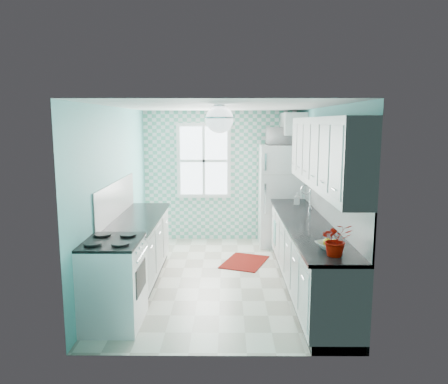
{
  "coord_description": "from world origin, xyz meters",
  "views": [
    {
      "loc": [
        0.09,
        -6.2,
        2.29
      ],
      "look_at": [
        0.05,
        0.25,
        1.25
      ],
      "focal_mm": 35.0,
      "sensor_mm": 36.0,
      "label": 1
    }
  ],
  "objects_px": {
    "fridge": "(281,195)",
    "fruit_bowl": "(330,245)",
    "ceiling_light": "(219,119)",
    "sink": "(299,211)",
    "potted_plant": "(336,239)",
    "microwave": "(282,136)",
    "stove": "(113,281)"
  },
  "relations": [
    {
      "from": "stove",
      "to": "potted_plant",
      "type": "height_order",
      "value": "potted_plant"
    },
    {
      "from": "potted_plant",
      "to": "fridge",
      "type": "bearing_deg",
      "value": 91.38
    },
    {
      "from": "sink",
      "to": "microwave",
      "type": "relative_size",
      "value": 0.92
    },
    {
      "from": "ceiling_light",
      "to": "microwave",
      "type": "height_order",
      "value": "ceiling_light"
    },
    {
      "from": "ceiling_light",
      "to": "fruit_bowl",
      "type": "distance_m",
      "value": 2.0
    },
    {
      "from": "ceiling_light",
      "to": "potted_plant",
      "type": "height_order",
      "value": "ceiling_light"
    },
    {
      "from": "stove",
      "to": "potted_plant",
      "type": "bearing_deg",
      "value": -12.21
    },
    {
      "from": "ceiling_light",
      "to": "fridge",
      "type": "bearing_deg",
      "value": 67.1
    },
    {
      "from": "ceiling_light",
      "to": "sink",
      "type": "relative_size",
      "value": 0.66
    },
    {
      "from": "sink",
      "to": "microwave",
      "type": "distance_m",
      "value": 1.8
    },
    {
      "from": "stove",
      "to": "microwave",
      "type": "height_order",
      "value": "microwave"
    },
    {
      "from": "fruit_bowl",
      "to": "potted_plant",
      "type": "distance_m",
      "value": 0.29
    },
    {
      "from": "potted_plant",
      "to": "microwave",
      "type": "height_order",
      "value": "microwave"
    },
    {
      "from": "fridge",
      "to": "microwave",
      "type": "xyz_separation_m",
      "value": [
        0.0,
        0.0,
        1.1
      ]
    },
    {
      "from": "fridge",
      "to": "sink",
      "type": "height_order",
      "value": "fridge"
    },
    {
      "from": "fruit_bowl",
      "to": "potted_plant",
      "type": "bearing_deg",
      "value": -90.0
    },
    {
      "from": "fridge",
      "to": "fruit_bowl",
      "type": "distance_m",
      "value": 3.49
    },
    {
      "from": "ceiling_light",
      "to": "fridge",
      "type": "distance_m",
      "value": 3.17
    },
    {
      "from": "fruit_bowl",
      "to": "microwave",
      "type": "height_order",
      "value": "microwave"
    },
    {
      "from": "microwave",
      "to": "potted_plant",
      "type": "bearing_deg",
      "value": 89.32
    },
    {
      "from": "stove",
      "to": "microwave",
      "type": "xyz_separation_m",
      "value": [
        2.31,
        3.33,
        1.53
      ]
    },
    {
      "from": "fruit_bowl",
      "to": "microwave",
      "type": "xyz_separation_m",
      "value": [
        -0.09,
        3.48,
        1.06
      ]
    },
    {
      "from": "fridge",
      "to": "fruit_bowl",
      "type": "relative_size",
      "value": 6.65
    },
    {
      "from": "fridge",
      "to": "potted_plant",
      "type": "relative_size",
      "value": 5.39
    },
    {
      "from": "fridge",
      "to": "microwave",
      "type": "relative_size",
      "value": 3.24
    },
    {
      "from": "fridge",
      "to": "fruit_bowl",
      "type": "xyz_separation_m",
      "value": [
        0.09,
        -3.48,
        0.04
      ]
    },
    {
      "from": "fridge",
      "to": "stove",
      "type": "xyz_separation_m",
      "value": [
        -2.31,
        -3.32,
        -0.43
      ]
    },
    {
      "from": "ceiling_light",
      "to": "sink",
      "type": "bearing_deg",
      "value": 45.0
    },
    {
      "from": "fridge",
      "to": "sink",
      "type": "xyz_separation_m",
      "value": [
        0.09,
        -1.42,
        -0.01
      ]
    },
    {
      "from": "fridge",
      "to": "microwave",
      "type": "bearing_deg",
      "value": 56.98
    },
    {
      "from": "fridge",
      "to": "microwave",
      "type": "height_order",
      "value": "microwave"
    },
    {
      "from": "potted_plant",
      "to": "microwave",
      "type": "relative_size",
      "value": 0.6
    }
  ]
}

